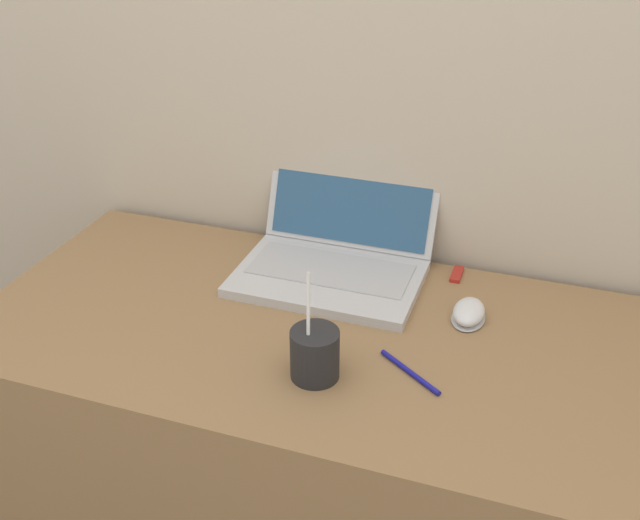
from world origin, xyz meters
name	(u,v)px	position (x,y,z in m)	size (l,w,h in m)	color
wall_back	(381,15)	(0.00, 0.66, 1.25)	(7.00, 0.04, 2.50)	beige
desk	(321,479)	(0.00, 0.31, 0.38)	(1.29, 0.62, 0.76)	#936D47
laptop	(336,251)	(-0.04, 0.52, 0.80)	(0.37, 0.33, 0.21)	silver
drink_cup	(315,353)	(0.03, 0.18, 0.81)	(0.08, 0.08, 0.19)	#232326
computer_mouse	(469,313)	(0.25, 0.43, 0.77)	(0.06, 0.10, 0.03)	#B2B2B7
usb_stick	(457,274)	(0.20, 0.58, 0.76)	(0.02, 0.06, 0.01)	#B2261E
pen	(410,372)	(0.18, 0.23, 0.76)	(0.12, 0.09, 0.01)	#191999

